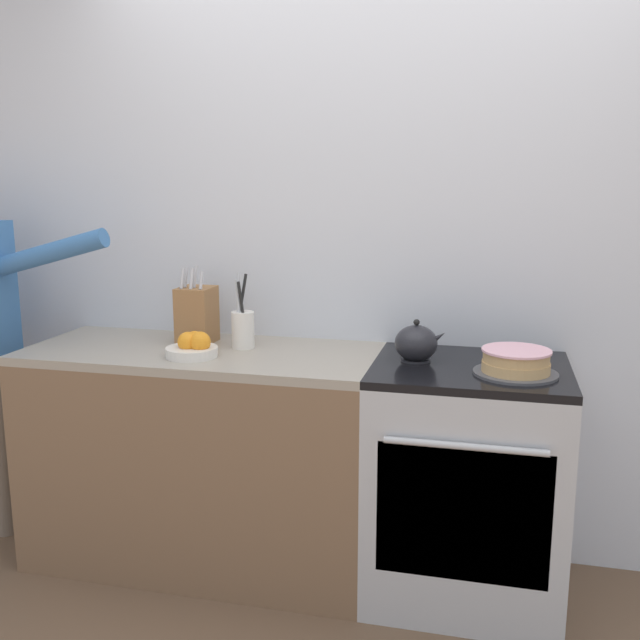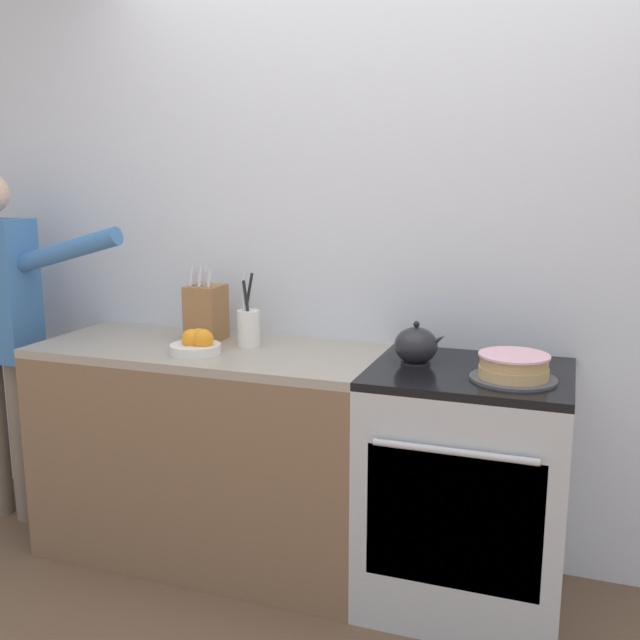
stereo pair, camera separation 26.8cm
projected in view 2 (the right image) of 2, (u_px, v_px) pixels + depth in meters
The scene contains 10 objects.
ground_plane at pixel (349, 624), 2.57m from camera, with size 16.00×16.00×0.00m, color brown.
wall_back at pixel (398, 248), 2.90m from camera, with size 8.00×0.04×2.60m.
counter_cabinet at pixel (210, 451), 2.99m from camera, with size 1.41×0.61×0.90m.
stove_range at pixel (465, 488), 2.64m from camera, with size 0.71×0.64×0.90m.
layer_cake at pixel (514, 368), 2.42m from camera, with size 0.29×0.29×0.09m.
tea_kettle at pixel (416, 346), 2.63m from camera, with size 0.20×0.16×0.16m.
knife_block at pixel (206, 312), 3.01m from camera, with size 0.14×0.16×0.32m.
utensil_crock at pixel (248, 326), 2.90m from camera, with size 0.09×0.09×0.31m.
fruit_bowl at pixel (196, 343), 2.78m from camera, with size 0.20×0.20×0.10m.
person_baker at pixel (0, 318), 3.22m from camera, with size 0.92×0.20×1.61m.
Camera 2 is at (0.67, -2.20, 1.58)m, focal length 40.00 mm.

